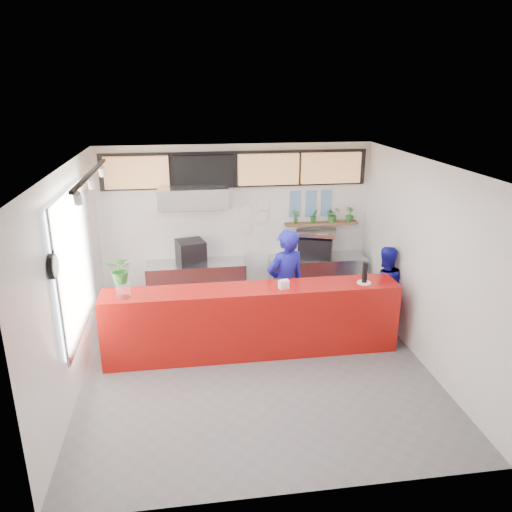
# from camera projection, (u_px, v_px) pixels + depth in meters

# --- Properties ---
(floor) EXTENTS (5.00, 5.00, 0.00)m
(floor) POSITION_uv_depth(u_px,v_px,m) (256.00, 366.00, 7.48)
(floor) COLOR slate
(floor) RESTS_ON ground
(ceiling) EXTENTS (5.00, 5.00, 0.00)m
(ceiling) POSITION_uv_depth(u_px,v_px,m) (256.00, 165.00, 6.50)
(ceiling) COLOR silver
(wall_back) EXTENTS (5.00, 0.00, 5.00)m
(wall_back) POSITION_uv_depth(u_px,v_px,m) (237.00, 225.00, 9.33)
(wall_back) COLOR white
(wall_back) RESTS_ON ground
(wall_left) EXTENTS (0.00, 5.00, 5.00)m
(wall_left) POSITION_uv_depth(u_px,v_px,m) (71.00, 282.00, 6.65)
(wall_left) COLOR white
(wall_left) RESTS_ON ground
(wall_right) EXTENTS (0.00, 5.00, 5.00)m
(wall_right) POSITION_uv_depth(u_px,v_px,m) (424.00, 264.00, 7.33)
(wall_right) COLOR white
(wall_right) RESTS_ON ground
(service_counter) EXTENTS (4.50, 0.60, 1.10)m
(service_counter) POSITION_uv_depth(u_px,v_px,m) (252.00, 321.00, 7.68)
(service_counter) COLOR #B0110C
(service_counter) RESTS_ON ground
(cream_band) EXTENTS (5.00, 0.02, 0.80)m
(cream_band) POSITION_uv_depth(u_px,v_px,m) (236.00, 166.00, 8.96)
(cream_band) COLOR beige
(cream_band) RESTS_ON wall_back
(prep_bench) EXTENTS (1.80, 0.60, 0.90)m
(prep_bench) POSITION_uv_depth(u_px,v_px,m) (197.00, 286.00, 9.28)
(prep_bench) COLOR #B2B5BA
(prep_bench) RESTS_ON ground
(panini_oven) EXTENTS (0.58, 0.58, 0.43)m
(panini_oven) POSITION_uv_depth(u_px,v_px,m) (191.00, 252.00, 9.06)
(panini_oven) COLOR black
(panini_oven) RESTS_ON prep_bench
(extraction_hood) EXTENTS (1.20, 0.70, 0.35)m
(extraction_hood) POSITION_uv_depth(u_px,v_px,m) (193.00, 196.00, 8.68)
(extraction_hood) COLOR #B2B5BA
(extraction_hood) RESTS_ON ceiling
(hood_lip) EXTENTS (1.20, 0.69, 0.31)m
(hood_lip) POSITION_uv_depth(u_px,v_px,m) (193.00, 208.00, 8.75)
(hood_lip) COLOR #B2B5BA
(hood_lip) RESTS_ON ceiling
(right_bench) EXTENTS (1.80, 0.60, 0.90)m
(right_bench) POSITION_uv_depth(u_px,v_px,m) (317.00, 279.00, 9.60)
(right_bench) COLOR #B2B5BA
(right_bench) RESTS_ON ground
(espresso_machine) EXTENTS (0.73, 0.62, 0.39)m
(espresso_machine) POSITION_uv_depth(u_px,v_px,m) (315.00, 247.00, 9.38)
(espresso_machine) COLOR black
(espresso_machine) RESTS_ON right_bench
(espresso_tray) EXTENTS (0.85, 0.70, 0.07)m
(espresso_tray) POSITION_uv_depth(u_px,v_px,m) (316.00, 233.00, 9.28)
(espresso_tray) COLOR silver
(espresso_tray) RESTS_ON espresso_machine
(herb_shelf) EXTENTS (1.40, 0.18, 0.04)m
(herb_shelf) POSITION_uv_depth(u_px,v_px,m) (321.00, 223.00, 9.45)
(herb_shelf) COLOR brown
(herb_shelf) RESTS_ON wall_back
(menu_board_far_left) EXTENTS (1.10, 0.10, 0.55)m
(menu_board_far_left) POSITION_uv_depth(u_px,v_px,m) (137.00, 173.00, 8.64)
(menu_board_far_left) COLOR tan
(menu_board_far_left) RESTS_ON wall_back
(menu_board_mid_left) EXTENTS (1.10, 0.10, 0.55)m
(menu_board_mid_left) POSITION_uv_depth(u_px,v_px,m) (204.00, 171.00, 8.79)
(menu_board_mid_left) COLOR black
(menu_board_mid_left) RESTS_ON wall_back
(menu_board_mid_right) EXTENTS (1.10, 0.10, 0.55)m
(menu_board_mid_right) POSITION_uv_depth(u_px,v_px,m) (268.00, 169.00, 8.95)
(menu_board_mid_right) COLOR tan
(menu_board_mid_right) RESTS_ON wall_back
(menu_board_far_right) EXTENTS (1.10, 0.10, 0.55)m
(menu_board_far_right) POSITION_uv_depth(u_px,v_px,m) (331.00, 168.00, 9.11)
(menu_board_far_right) COLOR tan
(menu_board_far_right) RESTS_ON wall_back
(soffit) EXTENTS (4.80, 0.04, 0.65)m
(soffit) POSITION_uv_depth(u_px,v_px,m) (236.00, 169.00, 8.95)
(soffit) COLOR black
(soffit) RESTS_ON wall_back
(window_pane) EXTENTS (0.04, 2.20, 1.90)m
(window_pane) POSITION_uv_depth(u_px,v_px,m) (76.00, 260.00, 6.87)
(window_pane) COLOR silver
(window_pane) RESTS_ON wall_left
(window_frame) EXTENTS (0.03, 2.30, 2.00)m
(window_frame) POSITION_uv_depth(u_px,v_px,m) (77.00, 260.00, 6.87)
(window_frame) COLOR #B2B5BA
(window_frame) RESTS_ON wall_left
(wall_clock_rim) EXTENTS (0.05, 0.30, 0.30)m
(wall_clock_rim) POSITION_uv_depth(u_px,v_px,m) (53.00, 266.00, 5.64)
(wall_clock_rim) COLOR black
(wall_clock_rim) RESTS_ON wall_left
(wall_clock_face) EXTENTS (0.02, 0.26, 0.26)m
(wall_clock_face) POSITION_uv_depth(u_px,v_px,m) (55.00, 266.00, 5.64)
(wall_clock_face) COLOR white
(wall_clock_face) RESTS_ON wall_left
(track_rail) EXTENTS (0.05, 2.40, 0.04)m
(track_rail) POSITION_uv_depth(u_px,v_px,m) (90.00, 174.00, 6.24)
(track_rail) COLOR black
(track_rail) RESTS_ON ceiling
(dec_plate_a) EXTENTS (0.24, 0.03, 0.24)m
(dec_plate_a) POSITION_uv_depth(u_px,v_px,m) (245.00, 212.00, 9.24)
(dec_plate_a) COLOR silver
(dec_plate_a) RESTS_ON wall_back
(dec_plate_b) EXTENTS (0.24, 0.03, 0.24)m
(dec_plate_b) POSITION_uv_depth(u_px,v_px,m) (261.00, 217.00, 9.31)
(dec_plate_b) COLOR silver
(dec_plate_b) RESTS_ON wall_back
(dec_plate_c) EXTENTS (0.24, 0.03, 0.24)m
(dec_plate_c) POSITION_uv_depth(u_px,v_px,m) (245.00, 228.00, 9.34)
(dec_plate_c) COLOR silver
(dec_plate_c) RESTS_ON wall_back
(dec_plate_d) EXTENTS (0.24, 0.03, 0.24)m
(dec_plate_d) POSITION_uv_depth(u_px,v_px,m) (264.00, 204.00, 9.24)
(dec_plate_d) COLOR silver
(dec_plate_d) RESTS_ON wall_back
(photo_frame_a) EXTENTS (0.20, 0.02, 0.25)m
(photo_frame_a) POSITION_uv_depth(u_px,v_px,m) (295.00, 197.00, 9.30)
(photo_frame_a) COLOR #598CBF
(photo_frame_a) RESTS_ON wall_back
(photo_frame_b) EXTENTS (0.20, 0.02, 0.25)m
(photo_frame_b) POSITION_uv_depth(u_px,v_px,m) (311.00, 197.00, 9.34)
(photo_frame_b) COLOR #598CBF
(photo_frame_b) RESTS_ON wall_back
(photo_frame_c) EXTENTS (0.20, 0.02, 0.25)m
(photo_frame_c) POSITION_uv_depth(u_px,v_px,m) (326.00, 196.00, 9.38)
(photo_frame_c) COLOR #598CBF
(photo_frame_c) RESTS_ON wall_back
(photo_frame_d) EXTENTS (0.20, 0.02, 0.25)m
(photo_frame_d) POSITION_uv_depth(u_px,v_px,m) (295.00, 210.00, 9.38)
(photo_frame_d) COLOR #598CBF
(photo_frame_d) RESTS_ON wall_back
(photo_frame_e) EXTENTS (0.20, 0.02, 0.25)m
(photo_frame_e) POSITION_uv_depth(u_px,v_px,m) (310.00, 210.00, 9.42)
(photo_frame_e) COLOR #598CBF
(photo_frame_e) RESTS_ON wall_back
(photo_frame_f) EXTENTS (0.20, 0.02, 0.25)m
(photo_frame_f) POSITION_uv_depth(u_px,v_px,m) (326.00, 209.00, 9.46)
(photo_frame_f) COLOR #598CBF
(photo_frame_f) RESTS_ON wall_back
(staff_center) EXTENTS (0.79, 0.64, 1.86)m
(staff_center) POSITION_uv_depth(u_px,v_px,m) (285.00, 285.00, 8.07)
(staff_center) COLOR #171698
(staff_center) RESTS_ON ground
(staff_right) EXTENTS (0.75, 0.60, 1.49)m
(staff_right) POSITION_uv_depth(u_px,v_px,m) (384.00, 288.00, 8.39)
(staff_right) COLOR #171698
(staff_right) RESTS_ON ground
(herb_a) EXTENTS (0.15, 0.11, 0.26)m
(herb_a) POSITION_uv_depth(u_px,v_px,m) (296.00, 217.00, 9.34)
(herb_a) COLOR #2B6E26
(herb_a) RESTS_ON herb_shelf
(herb_b) EXTENTS (0.17, 0.15, 0.27)m
(herb_b) POSITION_uv_depth(u_px,v_px,m) (314.00, 216.00, 9.38)
(herb_b) COLOR #2B6E26
(herb_b) RESTS_ON herb_shelf
(herb_c) EXTENTS (0.33, 0.31, 0.30)m
(herb_c) POSITION_uv_depth(u_px,v_px,m) (333.00, 214.00, 9.43)
(herb_c) COLOR #2B6E26
(herb_c) RESTS_ON herb_shelf
(herb_d) EXTENTS (0.19, 0.18, 0.27)m
(herb_d) POSITION_uv_depth(u_px,v_px,m) (350.00, 214.00, 9.48)
(herb_d) COLOR #2B6E26
(herb_d) RESTS_ON herb_shelf
(glass_vase) EXTENTS (0.21, 0.21, 0.24)m
(glass_vase) POSITION_uv_depth(u_px,v_px,m) (123.00, 289.00, 7.13)
(glass_vase) COLOR white
(glass_vase) RESTS_ON service_counter
(basil_vase) EXTENTS (0.43, 0.39, 0.41)m
(basil_vase) POSITION_uv_depth(u_px,v_px,m) (121.00, 269.00, 7.03)
(basil_vase) COLOR #2B6E26
(basil_vase) RESTS_ON glass_vase
(napkin_holder) EXTENTS (0.17, 0.13, 0.13)m
(napkin_holder) POSITION_uv_depth(u_px,v_px,m) (284.00, 284.00, 7.46)
(napkin_holder) COLOR white
(napkin_holder) RESTS_ON service_counter
(white_plate) EXTENTS (0.22, 0.22, 0.02)m
(white_plate) POSITION_uv_depth(u_px,v_px,m) (364.00, 283.00, 7.67)
(white_plate) COLOR white
(white_plate) RESTS_ON service_counter
(pepper_mill) EXTENTS (0.09, 0.09, 0.32)m
(pepper_mill) POSITION_uv_depth(u_px,v_px,m) (365.00, 272.00, 7.62)
(pepper_mill) COLOR black
(pepper_mill) RESTS_ON white_plate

